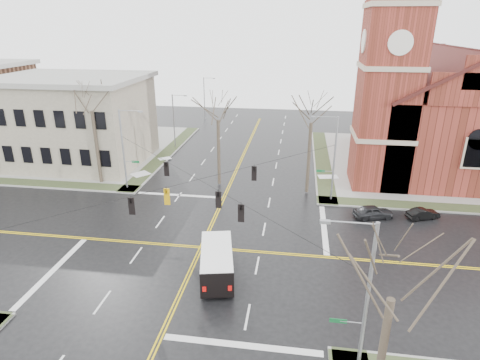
# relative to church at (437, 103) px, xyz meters

# --- Properties ---
(ground) EXTENTS (120.00, 120.00, 0.00)m
(ground) POSITION_rel_church_xyz_m (-24.76, -24.78, -8.43)
(ground) COLOR black
(ground) RESTS_ON ground
(sidewalks) EXTENTS (80.00, 80.00, 0.17)m
(sidewalks) POSITION_rel_church_xyz_m (-24.76, -24.78, -8.36)
(sidewalks) COLOR gray
(sidewalks) RESTS_ON ground
(road_markings) EXTENTS (100.00, 100.00, 0.01)m
(road_markings) POSITION_rel_church_xyz_m (-24.76, -24.78, -8.43)
(road_markings) COLOR gold
(road_markings) RESTS_ON ground
(church) EXTENTS (24.28, 27.48, 27.50)m
(church) POSITION_rel_church_xyz_m (0.00, 0.00, 0.00)
(church) COLOR maroon
(church) RESTS_ON ground
(civic_building_a) EXTENTS (18.00, 14.00, 11.00)m
(civic_building_a) POSITION_rel_church_xyz_m (-46.76, -4.78, -2.93)
(civic_building_a) COLOR gray
(civic_building_a) RESTS_ON ground
(signal_pole_ne) EXTENTS (2.75, 0.22, 9.00)m
(signal_pole_ne) POSITION_rel_church_xyz_m (-13.44, -13.28, -3.48)
(signal_pole_ne) COLOR gray
(signal_pole_ne) RESTS_ON ground
(signal_pole_nw) EXTENTS (2.75, 0.22, 9.00)m
(signal_pole_nw) POSITION_rel_church_xyz_m (-36.09, -13.28, -3.48)
(signal_pole_nw) COLOR gray
(signal_pole_nw) RESTS_ON ground
(signal_pole_se) EXTENTS (2.75, 0.22, 9.00)m
(signal_pole_se) POSITION_rel_church_xyz_m (-13.44, -36.28, -3.48)
(signal_pole_se) COLOR gray
(signal_pole_se) RESTS_ON ground
(span_wires) EXTENTS (23.02, 23.02, 0.03)m
(span_wires) POSITION_rel_church_xyz_m (-24.76, -24.78, -2.23)
(span_wires) COLOR black
(span_wires) RESTS_ON ground
(traffic_signals) EXTENTS (8.21, 8.26, 1.30)m
(traffic_signals) POSITION_rel_church_xyz_m (-24.76, -25.45, -2.98)
(traffic_signals) COLOR black
(traffic_signals) RESTS_ON ground
(streetlight_north_a) EXTENTS (2.30, 0.20, 8.00)m
(streetlight_north_a) POSITION_rel_church_xyz_m (-35.42, 3.22, -3.97)
(streetlight_north_a) COLOR gray
(streetlight_north_a) RESTS_ON ground
(streetlight_north_b) EXTENTS (2.30, 0.20, 8.00)m
(streetlight_north_b) POSITION_rel_church_xyz_m (-35.42, 23.22, -3.97)
(streetlight_north_b) COLOR gray
(streetlight_north_b) RESTS_ON ground
(cargo_van) EXTENTS (3.48, 6.29, 2.26)m
(cargo_van) POSITION_rel_church_xyz_m (-22.64, -28.47, -7.10)
(cargo_van) COLOR white
(cargo_van) RESTS_ON ground
(parked_car_a) EXTENTS (4.08, 2.47, 1.30)m
(parked_car_a) POSITION_rel_church_xyz_m (-9.48, -16.94, -7.78)
(parked_car_a) COLOR black
(parked_car_a) RESTS_ON ground
(parked_car_b) EXTENTS (3.39, 2.19, 1.05)m
(parked_car_b) POSITION_rel_church_xyz_m (-4.70, -16.39, -7.91)
(parked_car_b) COLOR black
(parked_car_b) RESTS_ON ground
(tree_nw_far) EXTENTS (4.00, 4.00, 12.72)m
(tree_nw_far) POSITION_rel_church_xyz_m (-40.03, -12.08, 0.75)
(tree_nw_far) COLOR #372E23
(tree_nw_far) RESTS_ON ground
(tree_nw_near) EXTENTS (4.00, 4.00, 11.37)m
(tree_nw_near) POSITION_rel_church_xyz_m (-25.99, -10.58, -0.20)
(tree_nw_near) COLOR #372E23
(tree_nw_near) RESTS_ON ground
(tree_ne) EXTENTS (4.00, 4.00, 11.76)m
(tree_ne) POSITION_rel_church_xyz_m (-15.82, -11.59, 0.07)
(tree_ne) COLOR #372E23
(tree_ne) RESTS_ON ground
(tree_se) EXTENTS (4.00, 4.00, 10.47)m
(tree_se) POSITION_rel_church_xyz_m (-12.99, -39.24, -0.84)
(tree_se) COLOR #372E23
(tree_se) RESTS_ON ground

